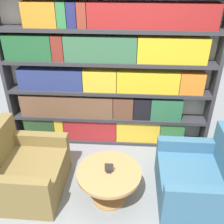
# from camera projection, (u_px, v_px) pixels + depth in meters

# --- Properties ---
(ground_plane) EXTENTS (14.00, 14.00, 0.00)m
(ground_plane) POSITION_uv_depth(u_px,v_px,m) (101.00, 207.00, 3.08)
(ground_plane) COLOR gray
(bookshelf) EXTENTS (2.96, 0.30, 2.18)m
(bookshelf) POSITION_uv_depth(u_px,v_px,m) (108.00, 78.00, 3.69)
(bookshelf) COLOR silver
(bookshelf) RESTS_ON ground_plane
(armchair_left) EXTENTS (0.85, 0.94, 0.82)m
(armchair_left) POSITION_uv_depth(u_px,v_px,m) (24.00, 172.00, 3.20)
(armchair_left) COLOR olive
(armchair_left) RESTS_ON ground_plane
(armchair_right) EXTENTS (0.84, 0.94, 0.82)m
(armchair_right) POSITION_uv_depth(u_px,v_px,m) (198.00, 180.00, 3.08)
(armchair_right) COLOR #386684
(armchair_right) RESTS_ON ground_plane
(coffee_table) EXTENTS (0.74, 0.74, 0.43)m
(coffee_table) POSITION_uv_depth(u_px,v_px,m) (109.00, 179.00, 3.05)
(coffee_table) COLOR #AD7F4C
(coffee_table) RESTS_ON ground_plane
(table_sign) EXTENTS (0.10, 0.06, 0.12)m
(table_sign) POSITION_uv_depth(u_px,v_px,m) (109.00, 168.00, 2.96)
(table_sign) COLOR black
(table_sign) RESTS_ON coffee_table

